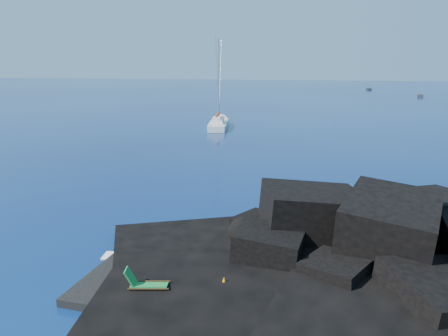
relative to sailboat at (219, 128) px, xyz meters
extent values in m
plane|color=#040F3D|center=(2.33, -45.41, 0.00)|extent=(400.00, 400.00, 0.00)
cube|color=black|center=(6.83, -44.91, 0.00)|extent=(9.08, 6.86, 0.70)
cube|color=silver|center=(5.08, -45.48, 0.37)|extent=(1.95, 1.71, 0.05)
cone|color=orange|center=(8.70, -45.38, 0.60)|extent=(0.33, 0.33, 0.50)
cube|color=black|center=(33.45, 89.02, 0.00)|extent=(1.30, 4.11, 0.55)
cube|color=#25252A|center=(42.89, 62.63, 0.00)|extent=(2.41, 4.72, 0.60)
camera|label=1|loc=(11.52, -61.58, 9.59)|focal=35.00mm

